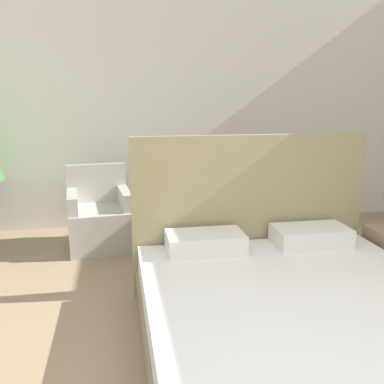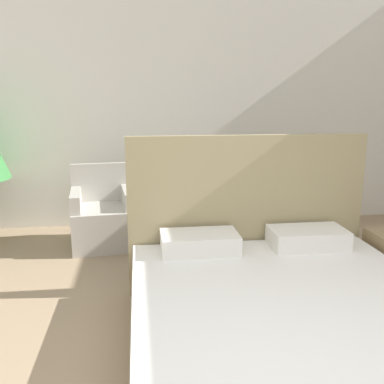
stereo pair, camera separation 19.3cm
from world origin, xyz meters
TOP-DOWN VIEW (x-y plane):
  - wall_back at (0.00, 4.06)m, footprint 10.00×0.06m
  - bed at (0.34, 1.18)m, footprint 1.90×2.00m
  - armchair_near_window_left at (-0.90, 3.31)m, footprint 0.70×0.71m
  - armchair_near_window_right at (0.12, 3.31)m, footprint 0.68×0.69m

SIDE VIEW (x-z plane):
  - bed at x=0.34m, z-range -0.38..0.90m
  - armchair_near_window_left at x=-0.90m, z-range -0.15..0.69m
  - armchair_near_window_right at x=0.12m, z-range -0.15..0.69m
  - wall_back at x=0.00m, z-range 0.00..2.90m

